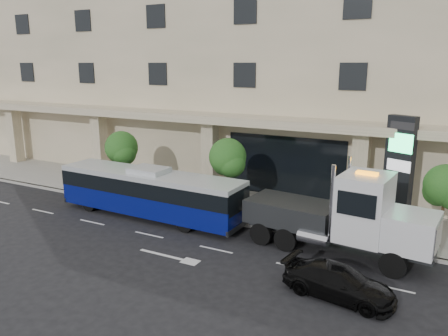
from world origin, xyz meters
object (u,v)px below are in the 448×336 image
at_px(city_bus, 150,192).
at_px(tow_truck, 344,217).
at_px(black_sedan, 339,282).
at_px(signage_pylon, 399,171).

height_order(city_bus, tow_truck, tow_truck).
bearing_deg(tow_truck, city_bus, -174.43).
distance_m(black_sedan, signage_pylon, 9.14).
bearing_deg(city_bus, signage_pylon, 21.68).
bearing_deg(tow_truck, signage_pylon, 76.07).
height_order(black_sedan, signage_pylon, signage_pylon).
xyz_separation_m(black_sedan, signage_pylon, (0.94, 8.72, 2.57)).
bearing_deg(signage_pylon, black_sedan, -72.69).
bearing_deg(signage_pylon, city_bus, -136.27).
bearing_deg(black_sedan, signage_pylon, 1.78).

